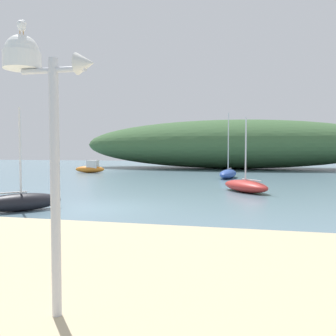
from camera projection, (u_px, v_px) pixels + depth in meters
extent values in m
plane|color=slate|center=(103.00, 208.00, 14.36)|extent=(120.00, 120.00, 0.00)
ellipsoid|color=#3D6038|center=(230.00, 144.00, 44.95)|extent=(37.52, 12.84, 6.00)
cylinder|color=silver|center=(55.00, 189.00, 4.53)|extent=(0.12, 0.12, 3.23)
cylinder|color=silver|center=(53.00, 70.00, 4.45)|extent=(0.87, 0.07, 0.07)
cylinder|color=white|center=(22.00, 61.00, 4.55)|extent=(0.46, 0.46, 0.21)
sphere|color=white|center=(22.00, 52.00, 4.54)|extent=(0.43, 0.43, 0.43)
cone|color=silver|center=(86.00, 63.00, 4.35)|extent=(0.23, 0.27, 0.27)
cylinder|color=orange|center=(20.00, 33.00, 4.53)|extent=(0.01, 0.01, 0.05)
cylinder|color=orange|center=(23.00, 33.00, 4.53)|extent=(0.01, 0.01, 0.05)
ellipsoid|color=white|center=(21.00, 26.00, 4.53)|extent=(0.18, 0.25, 0.12)
ellipsoid|color=#9EA0A8|center=(21.00, 24.00, 4.52)|extent=(0.16, 0.23, 0.04)
sphere|color=white|center=(23.00, 23.00, 4.62)|extent=(0.09, 0.09, 0.09)
cone|color=gold|center=(24.00, 26.00, 4.68)|extent=(0.04, 0.06, 0.02)
ellipsoid|color=orange|center=(90.00, 169.00, 36.43)|extent=(3.09, 1.40, 0.70)
cube|color=silver|center=(93.00, 164.00, 36.37)|extent=(1.13, 0.99, 0.79)
ellipsoid|color=#2D4C9E|center=(228.00, 174.00, 29.36)|extent=(1.58, 4.12, 0.72)
cylinder|color=silver|center=(228.00, 143.00, 29.23)|extent=(0.08, 0.08, 4.79)
cylinder|color=silver|center=(229.00, 169.00, 29.91)|extent=(0.25, 1.80, 0.06)
ellipsoid|color=black|center=(21.00, 202.00, 13.64)|extent=(2.69, 2.82, 0.67)
cylinder|color=silver|center=(20.00, 153.00, 13.55)|extent=(0.08, 0.08, 3.44)
cylinder|color=silver|center=(8.00, 193.00, 13.37)|extent=(0.96, 1.04, 0.06)
ellipsoid|color=#B72D28|center=(245.00, 186.00, 19.79)|extent=(3.15, 3.63, 0.65)
cylinder|color=silver|center=(246.00, 150.00, 19.69)|extent=(0.08, 0.08, 3.65)
cylinder|color=silver|center=(251.00, 180.00, 19.28)|extent=(1.01, 1.33, 0.06)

